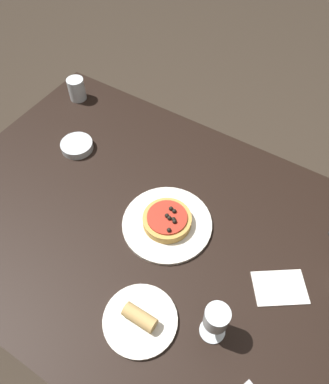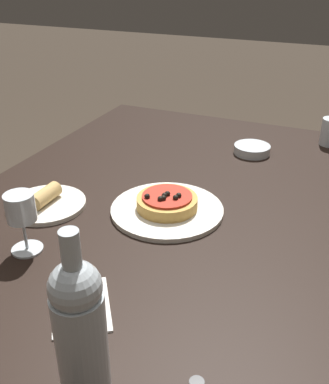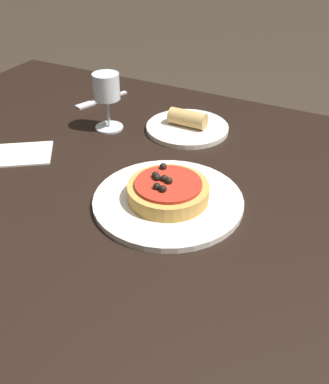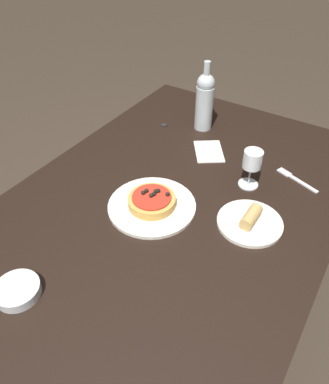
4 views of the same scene
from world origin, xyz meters
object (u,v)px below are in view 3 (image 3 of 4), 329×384
Objects in this scene: dinner_plate at (168,201)px; side_plate at (187,126)px; dining_table at (167,219)px; fork at (99,101)px; pizza at (168,191)px; wine_glass at (107,90)px.

dinner_plate is 1.41× the size of side_plate.
dining_table is 0.49m from fork.
side_plate is at bearing 101.37° from fork.
pizza reaches higher than dining_table.
wine_glass reaches higher than dinner_plate.
fork is at bearing 138.85° from pizza.
pizza is 1.10× the size of wine_glass.
dinner_plate is 0.36m from wine_glass.
pizza is 0.31m from side_plate.
pizza reaches higher than side_plate.
dinner_plate is 0.31m from side_plate.
dinner_plate is 2.04× the size of wine_glass.
side_plate reaches higher than fork.
pizza is 0.94× the size of fork.
pizza is at bearing 69.36° from fork.
wine_glass is (-0.28, 0.22, 0.09)m from dinner_plate.
dining_table is 10.23× the size of pizza.
wine_glass is at bearing 141.80° from dinner_plate.
pizza reaches higher than fork.
dining_table is 5.51× the size of dinner_plate.
wine_glass is at bearing 141.76° from pizza.
dining_table is 0.09m from dinner_plate.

